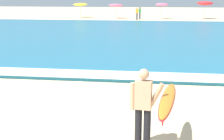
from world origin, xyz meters
TOP-DOWN VIEW (x-y plane):
  - sea at (0.00, 19.61)m, footprint 120.00×28.00m
  - surf_foam at (0.00, 6.21)m, footprint 120.00×1.36m
  - surfer_with_board at (2.18, 0.41)m, footprint 1.05×2.38m
  - beach_umbrella_0 at (-8.69, 40.00)m, footprint 2.00×2.02m
  - beach_umbrella_1 at (-3.48, 38.88)m, footprint 1.93×1.95m
  - beach_umbrella_2 at (2.72, 39.42)m, footprint 1.71×1.71m
  - beach_umbrella_3 at (8.42, 39.62)m, footprint 2.12×2.13m
  - beachgoer_near_row_left at (-0.15, 38.02)m, footprint 0.32×0.20m
  - beachgoer_near_row_mid at (-0.45, 36.80)m, footprint 0.32×0.20m

SIDE VIEW (x-z plane):
  - sea at x=0.00m, z-range 0.00..0.14m
  - surf_foam at x=0.00m, z-range 0.14..0.15m
  - beachgoer_near_row_left at x=-0.15m, z-range 0.05..1.63m
  - beachgoer_near_row_mid at x=-0.45m, z-range 0.05..1.63m
  - surfer_with_board at x=2.18m, z-range 0.16..1.89m
  - beach_umbrella_1 at x=-3.48m, z-range 0.74..2.78m
  - beach_umbrella_0 at x=-8.69m, z-range 0.78..2.87m
  - beach_umbrella_2 at x=2.72m, z-range 0.82..2.92m
  - beach_umbrella_3 at x=8.42m, z-range 0.89..3.24m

